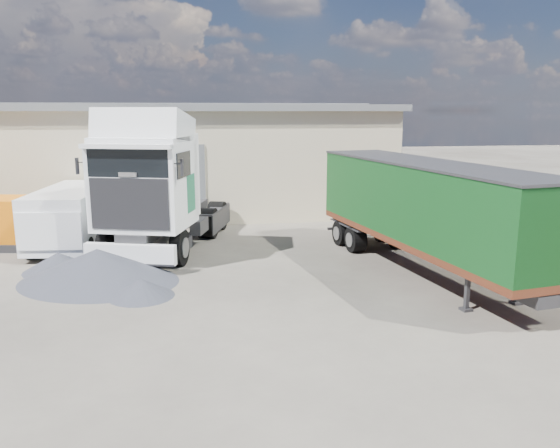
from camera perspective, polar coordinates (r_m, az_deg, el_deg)
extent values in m
plane|color=#272520|center=(14.89, -6.45, -8.03)|extent=(120.00, 120.00, 0.00)
cube|color=#C0B393|center=(30.58, -19.56, 6.36)|extent=(30.00, 12.00, 5.00)
cube|color=#55585A|center=(30.48, -19.91, 11.32)|extent=(30.60, 12.60, 0.30)
cube|color=#55585A|center=(24.23, -12.54, 3.84)|extent=(4.00, 0.08, 3.60)
cube|color=#55585A|center=(30.48, -19.93, 11.69)|extent=(30.60, 0.40, 0.15)
cube|color=#994227|center=(23.69, 21.60, 1.77)|extent=(0.35, 26.00, 2.50)
cylinder|color=black|center=(18.67, -14.10, -2.27)|extent=(3.06, 1.98, 1.22)
cylinder|color=black|center=(22.36, -10.35, 0.18)|extent=(3.11, 2.00, 1.22)
cylinder|color=black|center=(23.87, -9.18, 0.95)|extent=(3.11, 2.00, 1.22)
cube|color=#2D2D30|center=(21.10, -11.44, 0.63)|extent=(3.19, 7.56, 0.34)
cube|color=white|center=(17.69, -15.39, -3.04)|extent=(2.89, 1.12, 0.63)
cube|color=white|center=(18.67, -13.95, 4.00)|extent=(3.52, 3.36, 2.81)
cube|color=black|center=(17.52, -15.44, 2.01)|extent=(2.44, 0.80, 1.61)
cube|color=black|center=(17.38, -15.64, 6.13)|extent=(2.49, 0.80, 0.86)
cube|color=white|center=(18.74, -13.97, 9.59)|extent=(3.37, 2.96, 1.41)
cube|color=#0D5E3B|center=(19.70, -17.34, 3.27)|extent=(0.26, 0.83, 1.26)
cube|color=#0D5E3B|center=(18.67, -9.26, 3.22)|extent=(0.26, 0.83, 1.26)
cylinder|color=#2D2D30|center=(22.45, -10.24, 1.97)|extent=(1.58, 1.58, 0.14)
cube|color=#2D2D30|center=(14.77, 18.96, -6.81)|extent=(0.30, 0.30, 0.96)
cube|color=#2D2D30|center=(15.74, 23.56, -6.03)|extent=(0.30, 0.30, 0.96)
cylinder|color=black|center=(20.76, 9.40, -1.09)|extent=(2.34, 1.25, 0.92)
cube|color=#2D2D30|center=(17.73, 14.67, -2.46)|extent=(2.27, 10.44, 0.30)
cube|color=#582614|center=(17.66, 14.72, -1.56)|extent=(3.74, 10.67, 0.21)
cube|color=black|center=(17.42, 14.93, 2.40)|extent=(3.74, 10.67, 2.27)
cube|color=#2D2D30|center=(17.28, 15.13, 6.17)|extent=(3.80, 10.73, 0.07)
cylinder|color=black|center=(20.33, -22.09, -2.33)|extent=(2.27, 0.98, 0.76)
cylinder|color=black|center=(23.74, -19.34, -0.19)|extent=(2.27, 0.98, 0.76)
cube|color=white|center=(21.87, -20.76, 0.93)|extent=(2.71, 5.47, 1.95)
cube|color=white|center=(19.85, -22.57, -0.41)|extent=(2.22, 1.24, 1.26)
cube|color=black|center=(19.95, -22.50, 1.50)|extent=(2.01, 0.30, 0.69)
cone|color=#20222B|center=(17.16, -18.48, -4.12)|extent=(6.21, 6.21, 1.01)
cone|color=#20222B|center=(15.57, -14.29, -6.46)|extent=(2.33, 2.33, 0.51)
cone|color=#20222B|center=(18.80, -22.14, -3.67)|extent=(2.84, 2.84, 0.61)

